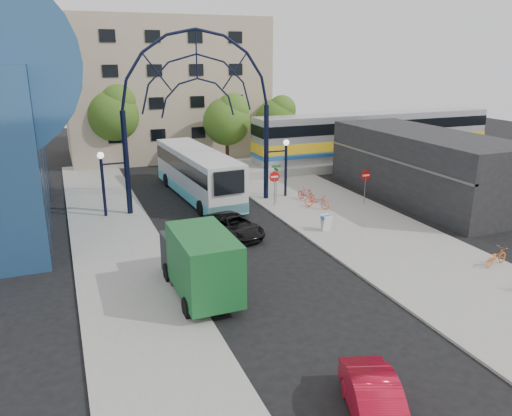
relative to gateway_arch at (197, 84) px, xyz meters
name	(u,v)px	position (x,y,z in m)	size (l,w,h in m)	color
ground	(283,288)	(0.00, -14.00, -8.56)	(120.00, 120.00, 0.00)	black
sidewalk_east	(378,237)	(8.00, -10.00, -8.50)	(8.00, 56.00, 0.12)	gray
plaza_west	(124,260)	(-6.50, -8.00, -8.50)	(5.00, 50.00, 0.12)	gray
gateway_arch	(197,84)	(0.00, 0.00, 0.00)	(13.64, 0.44, 12.10)	black
stop_sign	(274,180)	(4.80, -2.00, -6.56)	(0.80, 0.07, 2.50)	slate
do_not_enter_sign	(366,179)	(11.00, -4.00, -6.58)	(0.76, 0.07, 2.48)	slate
street_name_sign	(276,176)	(5.20, -1.40, -6.43)	(0.70, 0.70, 2.80)	slate
sandwich_board	(326,221)	(5.60, -8.02, -7.81)	(0.55, 0.61, 0.99)	white
commercial_block_east	(423,166)	(16.00, -4.00, -6.06)	(6.00, 16.00, 5.00)	black
apartment_block	(164,88)	(2.00, 20.97, -1.55)	(20.00, 12.10, 14.00)	tan
train_platform	(373,159)	(20.00, 8.00, -8.16)	(32.00, 5.00, 0.80)	gray
train_car	(375,134)	(20.00, 8.00, -5.66)	(25.10, 3.05, 4.20)	#B7B7BC
tree_north_a	(228,119)	(6.12, 11.93, -3.95)	(4.48, 4.48, 7.00)	#382314
tree_north_b	(114,112)	(-3.88, 15.93, -3.29)	(5.12, 5.12, 8.00)	#382314
tree_north_c	(278,117)	(12.12, 13.93, -4.28)	(4.16, 4.16, 6.50)	#382314
city_bus	(197,173)	(0.52, 2.81, -6.71)	(3.65, 13.02, 3.53)	silver
green_truck	(199,261)	(-3.75, -13.06, -6.98)	(2.48, 6.29, 3.16)	black
black_suv	(234,226)	(0.19, -6.50, -7.92)	(2.13, 4.61, 1.28)	black
red_sedan	(376,404)	(-1.22, -23.10, -7.89)	(1.42, 4.07, 1.34)	#A50A20
bike_near_a	(317,201)	(7.34, -3.65, -7.93)	(0.67, 1.91, 1.00)	#F05430
bike_near_b	(306,194)	(7.52, -1.66, -7.94)	(0.47, 1.65, 0.99)	red
bike_far_a	(496,257)	(11.07, -15.82, -7.98)	(0.60, 1.72, 0.91)	orange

